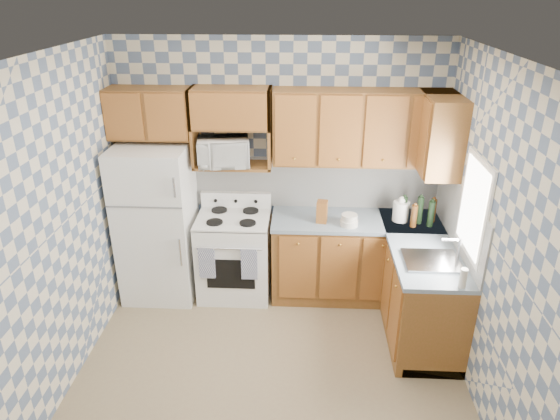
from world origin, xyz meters
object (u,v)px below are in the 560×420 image
object	(u,v)px
stove_body	(235,256)
electric_kettle	(401,211)
microwave	(223,152)
refrigerator	(157,223)

from	to	relation	value
stove_body	electric_kettle	size ratio (longest dim) A/B	4.35
electric_kettle	microwave	bearing A→B (deg)	176.75
microwave	electric_kettle	bearing A→B (deg)	-12.46
refrigerator	microwave	world-z (taller)	microwave
microwave	electric_kettle	size ratio (longest dim) A/B	2.48
stove_body	microwave	world-z (taller)	microwave
refrigerator	microwave	xyz separation A→B (m)	(0.72, 0.14, 0.75)
stove_body	refrigerator	bearing A→B (deg)	-178.22
refrigerator	stove_body	size ratio (longest dim) A/B	1.87
stove_body	electric_kettle	world-z (taller)	electric_kettle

